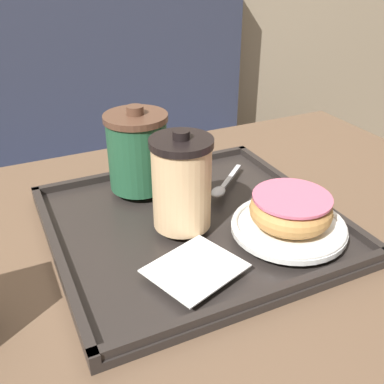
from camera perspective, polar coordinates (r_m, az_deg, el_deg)
name	(u,v)px	position (r m, az deg, el deg)	size (l,w,h in m)	color
booth_bench	(45,212)	(1.60, -18.15, -2.45)	(1.61, 0.44, 1.00)	#33384C
cafe_table	(201,302)	(0.79, 1.19, -13.83)	(1.05, 0.71, 0.73)	brown
serving_tray	(192,225)	(0.68, 0.00, -4.16)	(0.41, 0.39, 0.02)	#282321
napkin_paper	(195,268)	(0.57, 0.41, -9.64)	(0.13, 0.12, 0.00)	white
coffee_cup_front	(182,183)	(0.62, -1.31, 1.21)	(0.09, 0.09, 0.14)	#E0B784
coffee_cup_rear	(138,151)	(0.73, -6.93, 5.21)	(0.10, 0.10, 0.14)	#235638
plate_with_chocolate_donut	(289,226)	(0.65, 12.17, -4.25)	(0.16, 0.16, 0.01)	white
donut_chocolate_glazed	(291,209)	(0.64, 12.43, -2.14)	(0.11, 0.11, 0.04)	tan
spoon	(222,188)	(0.74, 3.78, 0.56)	(0.11, 0.10, 0.01)	silver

